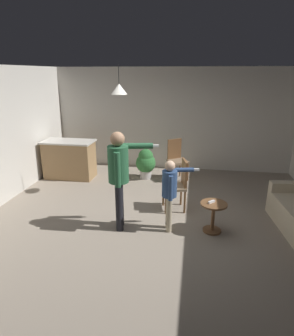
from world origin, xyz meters
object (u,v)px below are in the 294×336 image
at_px(side_table_by_couch, 213,214).
at_px(person_adult, 119,171).
at_px(dining_chair_by_counter, 178,183).
at_px(potted_plant_corner, 146,162).
at_px(spare_remote_on_table, 212,202).
at_px(kitchen_counter, 70,159).
at_px(dining_chair_near_wall, 177,158).
at_px(person_child, 170,188).

relative_size(side_table_by_couch, person_adult, 0.31).
relative_size(dining_chair_by_counter, potted_plant_corner, 1.32).
distance_m(dining_chair_by_counter, spare_remote_on_table, 0.95).
height_order(dining_chair_by_counter, spare_remote_on_table, dining_chair_by_counter).
bearing_deg(kitchen_counter, dining_chair_near_wall, 7.09).
distance_m(side_table_by_couch, dining_chair_near_wall, 2.58).
bearing_deg(potted_plant_corner, spare_remote_on_table, -57.49).
distance_m(side_table_by_couch, person_adult, 1.71).
bearing_deg(dining_chair_near_wall, dining_chair_by_counter, 60.13).
relative_size(side_table_by_couch, potted_plant_corner, 0.68).
relative_size(side_table_by_couch, spare_remote_on_table, 4.00).
distance_m(dining_chair_near_wall, spare_remote_on_table, 2.55).
height_order(kitchen_counter, side_table_by_couch, kitchen_counter).
distance_m(person_adult, person_child, 0.88).
bearing_deg(person_child, kitchen_counter, -140.80).
bearing_deg(person_adult, dining_chair_by_counter, 122.87).
relative_size(dining_chair_near_wall, spare_remote_on_table, 7.69).
distance_m(side_table_by_couch, potted_plant_corner, 2.82).
xyz_separation_m(dining_chair_near_wall, spare_remote_on_table, (0.74, -2.44, -0.01)).
xyz_separation_m(person_child, spare_remote_on_table, (0.68, 0.07, -0.23)).
bearing_deg(dining_chair_near_wall, spare_remote_on_table, 72.15).
bearing_deg(person_adult, side_table_by_couch, 83.92).
bearing_deg(spare_remote_on_table, potted_plant_corner, 122.51).
distance_m(potted_plant_corner, spare_remote_on_table, 2.79).
relative_size(kitchen_counter, potted_plant_corner, 1.66).
height_order(potted_plant_corner, spare_remote_on_table, potted_plant_corner).
bearing_deg(dining_chair_near_wall, potted_plant_corner, -27.73).
xyz_separation_m(kitchen_counter, spare_remote_on_table, (3.41, -2.11, 0.06)).
relative_size(kitchen_counter, person_adult, 0.75).
distance_m(person_child, dining_chair_by_counter, 0.84).
distance_m(person_child, potted_plant_corner, 2.58).
relative_size(person_adult, potted_plant_corner, 2.21).
bearing_deg(kitchen_counter, person_child, -38.67).
bearing_deg(potted_plant_corner, side_table_by_couch, -56.88).
xyz_separation_m(dining_chair_by_counter, spare_remote_on_table, (0.59, -0.74, -0.01)).
bearing_deg(potted_plant_corner, dining_chair_near_wall, 6.94).
xyz_separation_m(kitchen_counter, potted_plant_corner, (1.91, 0.24, -0.06)).
height_order(dining_chair_by_counter, potted_plant_corner, dining_chair_by_counter).
distance_m(person_child, spare_remote_on_table, 0.72).
relative_size(person_child, dining_chair_near_wall, 1.23).
bearing_deg(person_child, dining_chair_near_wall, 169.15).
bearing_deg(side_table_by_couch, kitchen_counter, 148.43).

